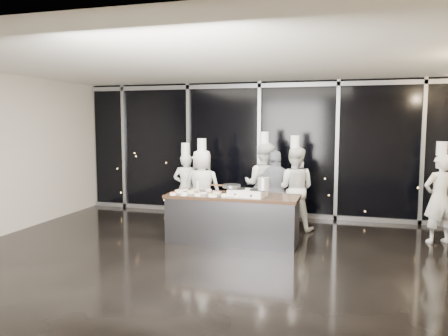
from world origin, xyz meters
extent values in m
plane|color=black|center=(0.00, 0.00, 0.00)|extent=(9.00, 9.00, 0.00)
cube|color=#C0B4A4|center=(0.00, 3.50, 1.60)|extent=(9.00, 0.02, 3.20)
cube|color=#C0B4A4|center=(0.00, -3.50, 1.60)|extent=(9.00, 0.02, 3.20)
cube|color=silver|center=(0.00, 0.00, 3.20)|extent=(9.00, 7.00, 0.02)
cube|color=black|center=(0.00, 3.44, 1.60)|extent=(8.90, 0.04, 3.18)
cube|color=#93959B|center=(0.00, 3.39, 3.10)|extent=(8.90, 0.08, 0.10)
cube|color=#93959B|center=(0.00, 3.39, 0.05)|extent=(8.90, 0.08, 0.10)
cube|color=#93959B|center=(-3.60, 3.39, 1.60)|extent=(0.08, 0.08, 3.20)
cube|color=#93959B|center=(-1.80, 3.39, 1.60)|extent=(0.08, 0.08, 3.20)
cube|color=#93959B|center=(0.00, 3.39, 1.60)|extent=(0.08, 0.08, 3.20)
cube|color=#93959B|center=(1.80, 3.39, 1.60)|extent=(0.08, 0.08, 3.20)
cube|color=#93959B|center=(3.60, 3.39, 1.60)|extent=(0.08, 0.08, 3.20)
cube|color=#3D3D43|center=(0.00, 0.90, 0.42)|extent=(2.40, 0.80, 0.84)
cube|color=#3E261A|center=(0.00, 0.90, 0.87)|extent=(2.46, 0.86, 0.06)
cube|color=white|center=(0.31, 0.81, 0.96)|extent=(0.70, 0.50, 0.12)
cylinder|color=black|center=(0.15, 0.83, 1.03)|extent=(0.25, 0.25, 0.02)
cylinder|color=black|center=(0.46, 0.78, 1.03)|extent=(0.25, 0.25, 0.02)
cylinder|color=black|center=(0.13, 0.62, 0.95)|extent=(0.04, 0.03, 0.04)
cylinder|color=black|center=(0.42, 0.58, 0.95)|extent=(0.04, 0.03, 0.04)
cylinder|color=gray|center=(-0.01, 0.86, 1.07)|extent=(0.38, 0.38, 0.06)
cube|color=#4C2B14|center=(-0.29, 0.91, 1.07)|extent=(0.25, 0.07, 0.02)
cylinder|color=silver|center=(0.62, 0.75, 1.15)|extent=(0.25, 0.25, 0.22)
cylinder|color=white|center=(-1.05, 0.56, 0.92)|extent=(0.12, 0.12, 0.04)
cylinder|color=#EC5227|center=(-1.05, 0.56, 0.94)|extent=(0.10, 0.10, 0.01)
cylinder|color=white|center=(-1.05, 0.87, 0.92)|extent=(0.17, 0.17, 0.04)
cylinder|color=#CFB292|center=(-1.05, 0.87, 0.94)|extent=(0.14, 0.14, 0.01)
cylinder|color=white|center=(-1.04, 1.13, 0.92)|extent=(0.15, 0.15, 0.04)
cylinder|color=black|center=(-1.04, 1.13, 0.94)|extent=(0.12, 0.12, 0.01)
cylinder|color=white|center=(-0.83, 0.56, 0.92)|extent=(0.14, 0.14, 0.04)
cylinder|color=white|center=(-0.83, 0.56, 0.94)|extent=(0.11, 0.11, 0.01)
cylinder|color=white|center=(-0.81, 0.85, 0.92)|extent=(0.16, 0.16, 0.04)
cylinder|color=#CEC067|center=(-0.81, 0.85, 0.94)|extent=(0.13, 0.13, 0.01)
cylinder|color=white|center=(-0.83, 1.12, 0.92)|extent=(0.11, 0.11, 0.04)
cylinder|color=olive|center=(-0.83, 1.12, 0.94)|extent=(0.09, 0.09, 0.01)
cylinder|color=white|center=(-0.57, 0.59, 0.92)|extent=(0.13, 0.13, 0.04)
cylinder|color=tan|center=(-0.57, 0.59, 0.94)|extent=(0.10, 0.10, 0.01)
cylinder|color=white|center=(-0.56, 0.85, 0.92)|extent=(0.17, 0.17, 0.04)
cylinder|color=black|center=(-0.56, 0.85, 0.94)|extent=(0.14, 0.14, 0.01)
cylinder|color=white|center=(-0.54, 1.12, 0.92)|extent=(0.12, 0.12, 0.04)
cylinder|color=white|center=(-0.54, 1.12, 0.94)|extent=(0.10, 0.10, 0.01)
cylinder|color=white|center=(-0.29, 0.59, 0.92)|extent=(0.16, 0.16, 0.04)
cylinder|color=#B3AE47|center=(-0.29, 0.59, 0.94)|extent=(0.13, 0.13, 0.01)
cylinder|color=white|center=(-0.30, 0.91, 0.92)|extent=(0.17, 0.17, 0.04)
cylinder|color=tan|center=(-0.30, 0.91, 0.94)|extent=(0.14, 0.14, 0.01)
cylinder|color=white|center=(-0.09, 0.65, 0.92)|extent=(0.12, 0.12, 0.04)
cylinder|color=beige|center=(-0.09, 0.65, 0.94)|extent=(0.10, 0.10, 0.01)
cylinder|color=white|center=(-0.05, 0.90, 0.92)|extent=(0.14, 0.14, 0.04)
cylinder|color=olive|center=(-0.05, 0.90, 0.94)|extent=(0.11, 0.11, 0.01)
cylinder|color=white|center=(0.17, 0.65, 0.92)|extent=(0.12, 0.12, 0.04)
cylinder|color=#E8874D|center=(0.17, 0.65, 0.94)|extent=(0.10, 0.10, 0.01)
cylinder|color=silver|center=(-0.77, 1.16, 0.98)|extent=(0.06, 0.06, 0.16)
cone|color=silver|center=(-0.77, 1.16, 1.08)|extent=(0.05, 0.05, 0.05)
imported|color=silver|center=(-1.43, 2.23, 0.78)|extent=(0.62, 0.46, 1.56)
cylinder|color=white|center=(-1.43, 2.23, 1.66)|extent=(0.22, 0.22, 0.26)
imported|color=silver|center=(-0.96, 1.97, 0.83)|extent=(0.84, 0.57, 1.67)
cylinder|color=white|center=(-0.96, 1.97, 1.77)|extent=(0.20, 0.20, 0.26)
imported|color=silver|center=(0.34, 2.26, 0.91)|extent=(0.92, 0.74, 1.81)
cylinder|color=white|center=(0.34, 2.26, 1.91)|extent=(0.20, 0.20, 0.26)
imported|color=#15203B|center=(0.63, 2.06, 0.83)|extent=(1.03, 0.57, 1.66)
imported|color=silver|center=(1.00, 2.16, 0.87)|extent=(0.87, 0.69, 1.74)
cylinder|color=white|center=(1.00, 2.16, 1.84)|extent=(0.20, 0.20, 0.26)
imported|color=silver|center=(3.69, 1.91, 0.83)|extent=(0.72, 0.62, 1.66)
cylinder|color=white|center=(3.69, 1.91, 1.76)|extent=(0.25, 0.25, 0.26)
camera|label=1|loc=(2.05, -6.85, 2.24)|focal=35.00mm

